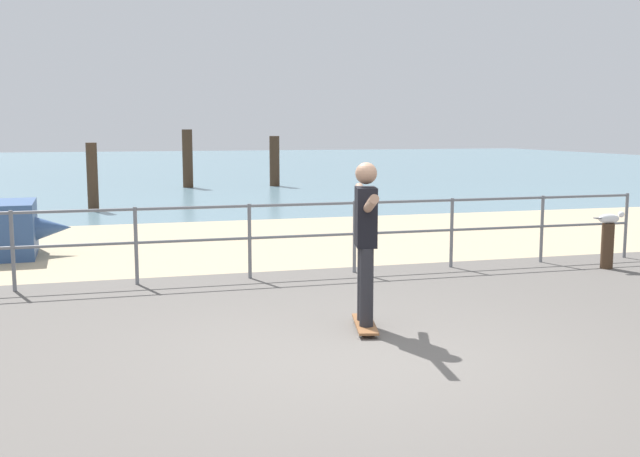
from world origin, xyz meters
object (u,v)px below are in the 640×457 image
object	(u,v)px
skateboard	(365,324)
seagull	(610,218)
skateboarder	(366,233)
bollard_short	(607,247)

from	to	relation	value
skateboard	seagull	bearing A→B (deg)	25.66
skateboard	seagull	xyz separation A→B (m)	(4.53, 2.18, 0.70)
skateboarder	bollard_short	size ratio (longest dim) A/B	2.40
skateboard	bollard_short	size ratio (longest dim) A/B	1.20
bollard_short	seagull	xyz separation A→B (m)	(0.02, -0.00, 0.42)
skateboarder	seagull	xyz separation A→B (m)	(4.53, 2.18, -0.25)
bollard_short	skateboard	bearing A→B (deg)	-154.23
skateboard	seagull	size ratio (longest dim) A/B	1.69
skateboard	skateboarder	size ratio (longest dim) A/B	0.50
bollard_short	seagull	world-z (taller)	seagull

